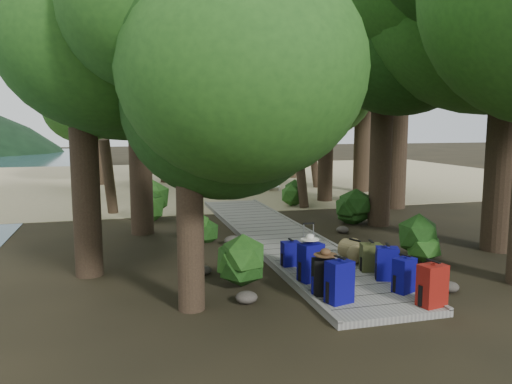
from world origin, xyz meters
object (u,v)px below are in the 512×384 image
object	(u,v)px
duffel_right_khaki	(355,250)
sun_lounger	(270,183)
backpack_right_d	(371,256)
backpack_left_d	(291,252)
backpack_right_a	(432,283)
kayak	(149,192)
backpack_left_a	(339,280)
backpack_right_b	(404,273)
backpack_right_c	(387,262)
suitcase_on_boardwalk	(308,261)
backpack_left_c	(311,260)
lone_suitcase_on_sand	(234,191)
backpack_left_b	(324,275)

from	to	relation	value
duffel_right_khaki	sun_lounger	size ratio (longest dim) A/B	0.33
backpack_right_d	backpack_left_d	bearing A→B (deg)	163.28
backpack_right_a	kayak	size ratio (longest dim) A/B	0.26
backpack_left_a	duffel_right_khaki	world-z (taller)	backpack_left_a
backpack_left_d	backpack_right_b	bearing A→B (deg)	-57.46
backpack_right_c	suitcase_on_boardwalk	xyz separation A→B (m)	(-1.38, 0.55, -0.04)
backpack_left_c	lone_suitcase_on_sand	world-z (taller)	backpack_left_c
backpack_left_b	duffel_right_khaki	size ratio (longest dim) A/B	1.12
duffel_right_khaki	sun_lounger	bearing A→B (deg)	61.06
backpack_right_a	backpack_right_d	xyz separation A→B (m)	(-0.01, 2.03, -0.07)
backpack_right_c	kayak	distance (m)	13.87
backpack_left_c	sun_lounger	bearing A→B (deg)	61.01
backpack_right_d	backpack_right_b	bearing A→B (deg)	-80.28
backpack_left_a	duffel_right_khaki	size ratio (longest dim) A/B	1.24
backpack_right_b	backpack_left_d	bearing A→B (deg)	99.83
backpack_left_d	backpack_right_a	distance (m)	3.16
lone_suitcase_on_sand	sun_lounger	bearing A→B (deg)	51.31
backpack_right_d	kayak	xyz separation A→B (m)	(-3.64, 12.77, -0.26)
backpack_right_a	sun_lounger	size ratio (longest dim) A/B	0.39
backpack_right_c	backpack_right_b	bearing A→B (deg)	-73.69
suitcase_on_boardwalk	sun_lounger	bearing A→B (deg)	81.05
backpack_left_b	lone_suitcase_on_sand	xyz separation A→B (m)	(1.14, 12.02, -0.13)
backpack_left_d	duffel_right_khaki	size ratio (longest dim) A/B	0.89
backpack_right_a	suitcase_on_boardwalk	world-z (taller)	backpack_right_a
backpack_right_c	sun_lounger	bearing A→B (deg)	104.03
backpack_right_c	backpack_right_d	size ratio (longest dim) A/B	1.13
backpack_left_c	lone_suitcase_on_sand	size ratio (longest dim) A/B	1.24
backpack_right_d	backpack_left_c	bearing A→B (deg)	-156.36
backpack_left_b	kayak	xyz separation A→B (m)	(-2.17, 13.84, -0.31)
backpack_right_a	suitcase_on_boardwalk	bearing A→B (deg)	113.94
backpack_right_d	sun_lounger	xyz separation A→B (m)	(1.96, 13.33, -0.10)
backpack_right_b	suitcase_on_boardwalk	size ratio (longest dim) A/B	1.10
backpack_left_a	backpack_left_d	distance (m)	2.28
backpack_left_c	backpack_right_b	size ratio (longest dim) A/B	1.18
backpack_left_a	kayak	size ratio (longest dim) A/B	0.26
backpack_left_b	sun_lounger	xyz separation A→B (m)	(3.44, 14.40, -0.14)
backpack_left_d	backpack_left_b	bearing A→B (deg)	-92.13
backpack_right_a	lone_suitcase_on_sand	xyz separation A→B (m)	(-0.35, 12.98, -0.16)
backpack_right_a	backpack_left_d	bearing A→B (deg)	106.14
backpack_left_a	lone_suitcase_on_sand	bearing A→B (deg)	70.26
backpack_right_b	backpack_right_d	world-z (taller)	backpack_right_b
backpack_left_a	sun_lounger	size ratio (longest dim) A/B	0.41
suitcase_on_boardwalk	sun_lounger	size ratio (longest dim) A/B	0.32
backpack_left_a	backpack_right_d	distance (m)	2.03
suitcase_on_boardwalk	lone_suitcase_on_sand	size ratio (longest dim) A/B	0.96
backpack_left_a	backpack_right_c	bearing A→B (deg)	17.49
backpack_right_a	backpack_right_b	size ratio (longest dim) A/B	1.13
backpack_left_d	backpack_left_c	bearing A→B (deg)	-89.53
backpack_left_b	backpack_right_a	bearing A→B (deg)	-23.09
lone_suitcase_on_sand	kayak	xyz separation A→B (m)	(-3.30, 1.82, -0.17)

